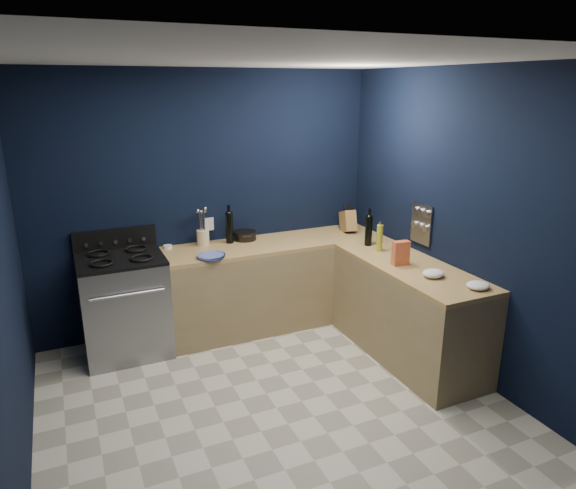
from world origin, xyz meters
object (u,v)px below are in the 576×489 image
plate_stack (211,256)px  knife_block (348,221)px  gas_range (125,307)px  crouton_bag (401,253)px  utensil_crock (203,238)px

plate_stack → knife_block: bearing=9.1°
plate_stack → gas_range: bearing=165.1°
knife_block → crouton_bag: size_ratio=1.04×
gas_range → plate_stack: bearing=-14.9°
utensil_crock → knife_block: (1.58, -0.16, 0.04)m
gas_range → plate_stack: 0.93m
gas_range → knife_block: 2.48m
gas_range → utensil_crock: (0.83, 0.21, 0.52)m
utensil_crock → crouton_bag: bearing=-42.0°
gas_range → plate_stack: plate_stack is taller
utensil_crock → crouton_bag: (1.44, -1.30, 0.03)m
plate_stack → knife_block: size_ratio=1.10×
crouton_bag → utensil_crock: bearing=143.5°
plate_stack → knife_block: (1.63, 0.26, 0.10)m
gas_range → crouton_bag: crouton_bag is taller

